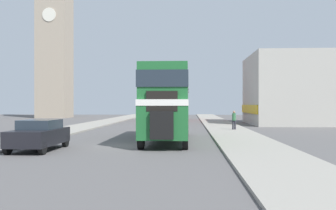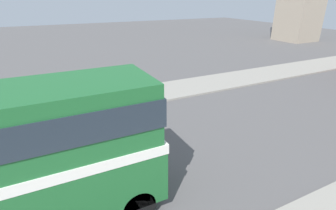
% 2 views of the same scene
% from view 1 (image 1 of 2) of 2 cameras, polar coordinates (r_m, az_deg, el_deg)
% --- Properties ---
extents(ground_plane, '(120.00, 120.00, 0.00)m').
position_cam_1_polar(ground_plane, '(19.86, -6.86, -6.31)').
color(ground_plane, '#565454').
extents(sidewalk_right, '(3.50, 120.00, 0.12)m').
position_cam_1_polar(sidewalk_right, '(19.83, 12.84, -6.15)').
color(sidewalk_right, gray).
rests_on(sidewalk_right, ground_plane).
extents(double_decker_bus, '(2.49, 10.47, 4.27)m').
position_cam_1_polar(double_decker_bus, '(22.66, -0.00, 0.90)').
color(double_decker_bus, '#1E602D').
rests_on(double_decker_bus, ground_plane).
extents(bus_distant, '(2.57, 10.94, 4.17)m').
position_cam_1_polar(bus_distant, '(51.39, 0.55, 0.40)').
color(bus_distant, '#B2140F').
rests_on(bus_distant, ground_plane).
extents(car_parked_near, '(1.78, 3.96, 1.47)m').
position_cam_1_polar(car_parked_near, '(19.12, -19.04, -4.27)').
color(car_parked_near, black).
rests_on(car_parked_near, ground_plane).
extents(pedestrian_walking, '(0.31, 0.31, 1.55)m').
position_cam_1_polar(pedestrian_walking, '(31.66, 10.03, -2.11)').
color(pedestrian_walking, '#282833').
rests_on(pedestrian_walking, sidewalk_right).
extents(church_tower, '(5.09, 5.09, 32.70)m').
position_cam_1_polar(church_tower, '(66.07, -16.89, 12.80)').
color(church_tower, tan).
rests_on(church_tower, ground_plane).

